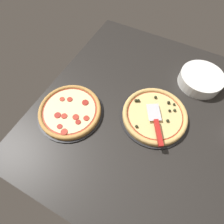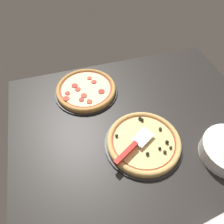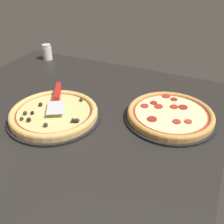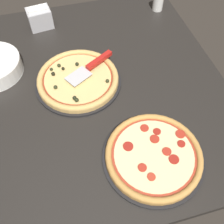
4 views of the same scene
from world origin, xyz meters
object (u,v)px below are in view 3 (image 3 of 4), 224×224
at_px(serving_spatula, 57,94).
at_px(parmesan_shaker, 47,52).
at_px(pizza_back, 170,114).
at_px(pizza_front, 54,113).

distance_m(serving_spatula, parmesan_shaker, 0.58).
bearing_deg(pizza_back, serving_spatula, -77.42).
xyz_separation_m(pizza_back, serving_spatula, (0.10, -0.46, 0.03)).
relative_size(pizza_back, parmesan_shaker, 3.76).
height_order(pizza_front, pizza_back, pizza_front).
bearing_deg(serving_spatula, pizza_back, 102.58).
relative_size(pizza_back, serving_spatula, 1.48).
bearing_deg(serving_spatula, pizza_front, 23.94).
relative_size(serving_spatula, parmesan_shaker, 2.53).
xyz_separation_m(pizza_front, parmesan_shaker, (-0.53, -0.42, 0.02)).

